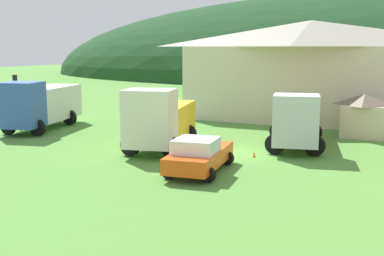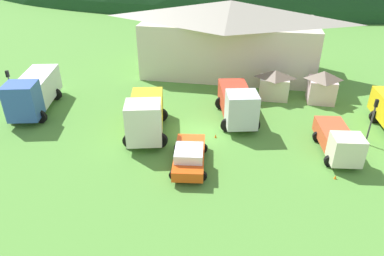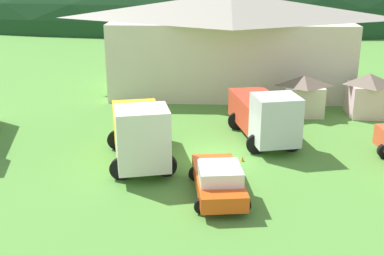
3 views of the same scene
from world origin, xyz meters
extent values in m
plane|color=#518C38|center=(0.00, 0.00, 0.00)|extent=(200.00, 200.00, 0.00)
cube|color=beige|center=(1.08, 14.56, 2.86)|extent=(18.04, 8.62, 5.72)
pyramid|color=gray|center=(1.08, 14.56, 6.72)|extent=(19.49, 9.31, 2.00)
cube|color=beige|center=(5.97, 8.07, 1.03)|extent=(2.66, 2.02, 2.06)
pyramid|color=#6B5B4C|center=(5.97, 8.07, 2.42)|extent=(2.87, 2.18, 0.72)
cube|color=beige|center=(10.29, 8.14, 1.09)|extent=(2.37, 2.36, 2.18)
pyramid|color=#6B5B4C|center=(10.29, 8.14, 2.56)|extent=(2.56, 2.55, 0.76)
cube|color=#3356AD|center=(-14.08, -0.68, 2.01)|extent=(2.86, 2.70, 2.92)
cube|color=black|center=(-14.06, -0.78, 2.65)|extent=(1.67, 2.01, 0.93)
cube|color=silver|center=(-14.97, 3.02, 1.72)|extent=(3.61, 5.81, 2.33)
cylinder|color=black|center=(-13.06, -0.43, 0.55)|extent=(1.10, 0.30, 1.10)
cylinder|color=black|center=(-15.11, -0.92, 0.55)|extent=(1.10, 0.30, 1.10)
cylinder|color=black|center=(-14.14, 4.05, 0.55)|extent=(1.10, 0.30, 1.10)
cylinder|color=black|center=(-16.19, 3.56, 0.55)|extent=(1.10, 0.30, 1.10)
cube|color=silver|center=(-3.42, -2.56, 2.04)|extent=(2.92, 2.66, 2.99)
cube|color=black|center=(-3.40, -2.66, 2.70)|extent=(1.70, 1.97, 0.96)
cube|color=gold|center=(-4.21, 0.72, 1.48)|extent=(3.50, 5.07, 1.86)
cylinder|color=black|center=(-2.36, -2.30, 0.55)|extent=(1.10, 0.30, 1.10)
cylinder|color=black|center=(-4.49, -2.82, 0.55)|extent=(1.10, 0.30, 1.10)
cylinder|color=black|center=(-3.31, 1.65, 0.55)|extent=(1.10, 0.30, 1.10)
cylinder|color=black|center=(-5.44, 1.14, 0.55)|extent=(1.10, 0.30, 1.10)
cube|color=silver|center=(3.30, 1.08, 1.89)|extent=(2.78, 2.63, 2.68)
cube|color=black|center=(3.32, 0.98, 2.48)|extent=(1.62, 1.97, 0.86)
cube|color=red|center=(2.54, 4.39, 1.40)|extent=(3.33, 5.03, 1.71)
cylinder|color=black|center=(4.30, 1.31, 0.55)|extent=(1.10, 0.30, 1.10)
cylinder|color=black|center=(2.30, 0.85, 0.55)|extent=(1.10, 0.30, 1.10)
cylinder|color=black|center=(3.38, 5.29, 0.55)|extent=(1.10, 0.30, 1.10)
cylinder|color=black|center=(1.38, 4.83, 0.55)|extent=(1.10, 0.30, 1.10)
cube|color=beige|center=(10.40, -2.59, 1.36)|extent=(2.19, 1.89, 1.92)
cube|color=black|center=(10.41, -2.67, 1.78)|extent=(1.23, 1.45, 0.61)
cube|color=#DB512D|center=(10.07, 0.07, 0.96)|extent=(2.43, 3.91, 1.13)
cylinder|color=black|center=(11.24, -2.49, 0.40)|extent=(0.80, 0.30, 0.80)
cylinder|color=black|center=(9.55, -2.69, 0.40)|extent=(0.80, 0.30, 0.80)
cylinder|color=black|center=(10.85, 0.73, 0.40)|extent=(0.80, 0.30, 0.80)
cylinder|color=black|center=(9.16, 0.52, 0.40)|extent=(0.80, 0.30, 0.80)
cylinder|color=black|center=(14.27, 4.50, 0.55)|extent=(1.10, 0.30, 1.10)
cube|color=#E64E14|center=(0.19, -4.26, 0.69)|extent=(2.57, 5.05, 0.70)
cube|color=silver|center=(0.26, -4.84, 1.35)|extent=(2.05, 2.15, 0.62)
cylinder|color=black|center=(1.26, -5.79, 0.34)|extent=(0.68, 0.24, 0.68)
cylinder|color=black|center=(-0.47, -6.00, 0.34)|extent=(0.68, 0.24, 0.68)
cylinder|color=black|center=(0.85, -2.52, 0.34)|extent=(0.68, 0.24, 0.68)
cylinder|color=black|center=(-0.88, -2.74, 0.34)|extent=(0.68, 0.24, 0.68)
cylinder|color=#4C4C51|center=(-16.32, 1.10, 1.62)|extent=(0.12, 0.12, 3.24)
cube|color=black|center=(-16.32, 1.10, 3.51)|extent=(0.20, 0.24, 0.55)
sphere|color=yellow|center=(-16.32, 1.23, 3.51)|extent=(0.14, 0.14, 0.14)
cylinder|color=#4C4C51|center=(12.66, 0.77, 1.54)|extent=(0.12, 0.12, 3.08)
cube|color=black|center=(12.66, 0.77, 3.36)|extent=(0.20, 0.24, 0.55)
sphere|color=green|center=(12.66, 0.90, 3.36)|extent=(0.14, 0.14, 0.14)
cone|color=orange|center=(1.50, -0.30, 0.00)|extent=(0.36, 0.36, 0.59)
cone|color=orange|center=(9.70, -4.11, 0.00)|extent=(0.36, 0.36, 0.54)
camera|label=1|loc=(9.27, -24.21, 5.69)|focal=45.75mm
camera|label=2|loc=(3.87, -23.76, 13.95)|focal=33.11mm
camera|label=3|loc=(-0.01, -24.30, 10.17)|focal=45.79mm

